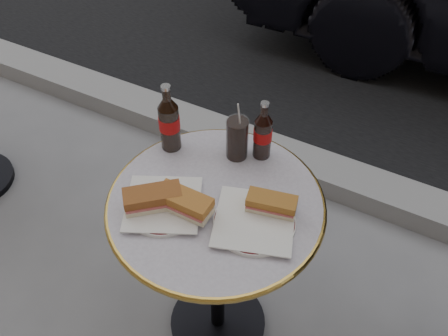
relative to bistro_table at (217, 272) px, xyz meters
The scene contains 11 objects.
ground 0.37m from the bistro_table, ahead, with size 80.00×80.00×0.00m, color slate.
curb 0.95m from the bistro_table, 90.00° to the left, with size 40.00×0.20×0.12m, color gray.
bistro_table is the anchor object (origin of this frame).
plate_left 0.40m from the bistro_table, 143.72° to the right, with size 0.21×0.21×0.01m, color white.
plate_right 0.39m from the bistro_table, ahead, with size 0.22×0.22×0.01m, color white.
sandwich_left_a 0.44m from the bistro_table, 143.24° to the right, with size 0.16×0.07×0.05m, color brown.
sandwich_left_b 0.42m from the bistro_table, 126.12° to the right, with size 0.15×0.07×0.05m, color #AF6B2C.
sandwich_right 0.43m from the bistro_table, 12.35° to the left, with size 0.13×0.06×0.05m, color #A6692A.
cola_bottle_left 0.55m from the bistro_table, 149.89° to the left, with size 0.06×0.06×0.23m, color black, non-canonical shape.
cola_bottle_right 0.52m from the bistro_table, 81.55° to the left, with size 0.06×0.06×0.20m, color black, non-canonical shape.
cola_glass 0.48m from the bistro_table, 99.28° to the left, with size 0.07×0.07×0.14m, color black.
Camera 1 is at (0.45, -0.79, 1.80)m, focal length 40.00 mm.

